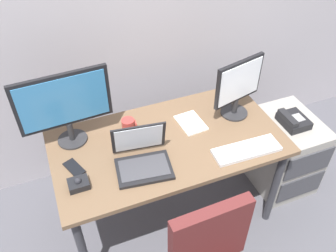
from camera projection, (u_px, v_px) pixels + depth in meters
ground_plane at (168, 211)px, 2.69m from camera, size 8.00×8.00×0.00m
desk at (168, 150)px, 2.26m from camera, size 1.42×0.75×0.73m
file_cabinet at (283, 152)px, 2.74m from camera, size 0.42×0.53×0.59m
desk_phone at (293, 120)px, 2.50m from camera, size 0.17×0.20×0.09m
monitor_main at (64, 104)px, 2.02m from camera, size 0.54×0.18×0.48m
monitor_side at (238, 86)px, 2.26m from camera, size 0.36×0.18×0.40m
keyboard at (247, 150)px, 2.13m from camera, size 0.41×0.15×0.03m
laptop at (142, 157)px, 2.02m from camera, size 0.34×0.31×0.24m
trackball_mouse at (79, 184)px, 1.92m from camera, size 0.11×0.09×0.07m
coffee_mug at (129, 125)px, 2.24m from camera, size 0.09×0.08×0.09m
paper_notepad at (191, 123)px, 2.32m from camera, size 0.16×0.22×0.01m
cell_phone at (74, 168)px, 2.03m from camera, size 0.12×0.16×0.01m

